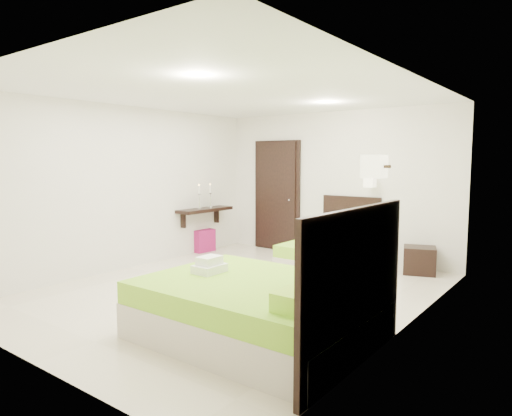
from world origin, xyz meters
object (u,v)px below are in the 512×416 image
Objects in this scene: bed_single at (329,251)px; ottoman at (200,240)px; nightstand at (419,260)px; bed_double at (262,308)px.

bed_single is 2.67m from ottoman.
bed_single is 3.81× the size of nightstand.
bed_single is 1.38m from nightstand.
bed_double reaches higher than nightstand.
bed_single is at bearing 106.14° from bed_double.
bed_single is at bearing 5.21° from ottoman.
bed_single is at bearing -177.14° from nightstand.
bed_double is 4.53m from ottoman.
ottoman is (-3.94, -0.75, 0.00)m from nightstand.
ottoman is (-2.65, -0.24, -0.06)m from bed_single.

